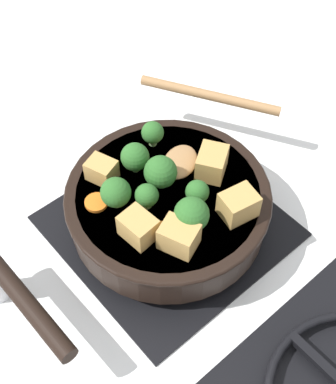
# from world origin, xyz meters

# --- Properties ---
(ground_plane) EXTENTS (2.40, 2.40, 0.00)m
(ground_plane) POSITION_xyz_m (0.00, 0.00, 0.00)
(ground_plane) COLOR white
(front_burner_grate) EXTENTS (0.31, 0.31, 0.03)m
(front_burner_grate) POSITION_xyz_m (0.00, 0.00, 0.01)
(front_burner_grate) COLOR black
(front_burner_grate) RESTS_ON ground_plane
(skillet_pan) EXTENTS (0.40, 0.30, 0.06)m
(skillet_pan) POSITION_xyz_m (0.00, 0.00, 0.06)
(skillet_pan) COLOR black
(skillet_pan) RESTS_ON front_burner_grate
(wooden_spoon) EXTENTS (0.24, 0.22, 0.02)m
(wooden_spoon) POSITION_xyz_m (-0.12, -0.07, 0.09)
(wooden_spoon) COLOR #A87A4C
(wooden_spoon) RESTS_ON skillet_pan
(tofu_cube_center_large) EXTENTS (0.05, 0.06, 0.04)m
(tofu_cube_center_large) POSITION_xyz_m (0.05, 0.08, 0.11)
(tofu_cube_center_large) COLOR tan
(tofu_cube_center_large) RESTS_ON skillet_pan
(tofu_cube_near_handle) EXTENTS (0.06, 0.06, 0.04)m
(tofu_cube_near_handle) POSITION_xyz_m (-0.07, 0.01, 0.11)
(tofu_cube_near_handle) COLOR tan
(tofu_cube_near_handle) RESTS_ON skillet_pan
(tofu_cube_east_chunk) EXTENTS (0.04, 0.05, 0.04)m
(tofu_cube_east_chunk) POSITION_xyz_m (0.08, 0.03, 0.11)
(tofu_cube_east_chunk) COLOR tan
(tofu_cube_east_chunk) RESTS_ON skillet_pan
(tofu_cube_west_chunk) EXTENTS (0.04, 0.05, 0.03)m
(tofu_cube_west_chunk) POSITION_xyz_m (0.05, -0.08, 0.10)
(tofu_cube_west_chunk) COLOR tan
(tofu_cube_west_chunk) RESTS_ON skillet_pan
(tofu_cube_back_piece) EXTENTS (0.05, 0.05, 0.04)m
(tofu_cube_back_piece) POSITION_xyz_m (-0.05, 0.09, 0.11)
(tofu_cube_back_piece) COLOR tan
(tofu_cube_back_piece) RESTS_ON skillet_pan
(broccoli_floret_near_spoon) EXTENTS (0.04, 0.04, 0.05)m
(broccoli_floret_near_spoon) POSITION_xyz_m (0.07, -0.03, 0.11)
(broccoli_floret_near_spoon) COLOR #709956
(broccoli_floret_near_spoon) RESTS_ON skillet_pan
(broccoli_floret_center_top) EXTENTS (0.04, 0.04, 0.05)m
(broccoli_floret_center_top) POSITION_xyz_m (0.01, -0.06, 0.11)
(broccoli_floret_center_top) COLOR #709956
(broccoli_floret_center_top) RESTS_ON skillet_pan
(broccoli_floret_east_rim) EXTENTS (0.05, 0.05, 0.05)m
(broccoli_floret_east_rim) POSITION_xyz_m (0.00, -0.02, 0.12)
(broccoli_floret_east_rim) COLOR #709956
(broccoli_floret_east_rim) RESTS_ON skillet_pan
(broccoli_floret_west_rim) EXTENTS (0.03, 0.03, 0.04)m
(broccoli_floret_west_rim) POSITION_xyz_m (-0.02, 0.04, 0.11)
(broccoli_floret_west_rim) COLOR #709956
(broccoli_floret_west_rim) RESTS_ON skillet_pan
(broccoli_floret_north_edge) EXTENTS (0.03, 0.03, 0.04)m
(broccoli_floret_north_edge) POSITION_xyz_m (-0.04, -0.09, 0.11)
(broccoli_floret_north_edge) COLOR #709956
(broccoli_floret_north_edge) RESTS_ON skillet_pan
(broccoli_floret_south_cluster) EXTENTS (0.03, 0.03, 0.04)m
(broccoli_floret_south_cluster) POSITION_xyz_m (0.04, 0.00, 0.11)
(broccoli_floret_south_cluster) COLOR #709956
(broccoli_floret_south_cluster) RESTS_ON skillet_pan
(broccoli_floret_mid_floret) EXTENTS (0.05, 0.05, 0.05)m
(broccoli_floret_mid_floret) POSITION_xyz_m (0.02, 0.07, 0.12)
(broccoli_floret_mid_floret) COLOR #709956
(broccoli_floret_mid_floret) RESTS_ON skillet_pan
(carrot_slice_orange_thin) EXTENTS (0.03, 0.03, 0.01)m
(carrot_slice_orange_thin) POSITION_xyz_m (0.09, -0.05, 0.09)
(carrot_slice_orange_thin) COLOR orange
(carrot_slice_orange_thin) RESTS_ON skillet_pan
(carrot_slice_near_center) EXTENTS (0.03, 0.03, 0.01)m
(carrot_slice_near_center) POSITION_xyz_m (0.05, 0.04, 0.09)
(carrot_slice_near_center) COLOR orange
(carrot_slice_near_center) RESTS_ON skillet_pan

